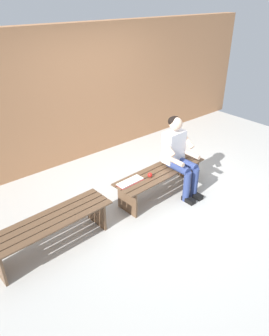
% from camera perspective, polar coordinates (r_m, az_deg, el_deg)
% --- Properties ---
extents(ground_plane, '(10.00, 7.00, 0.04)m').
position_cam_1_polar(ground_plane, '(4.06, 4.86, -15.81)').
color(ground_plane, '#B2B2AD').
extents(brick_wall, '(9.50, 0.24, 2.41)m').
position_cam_1_polar(brick_wall, '(5.84, -12.96, 12.20)').
color(brick_wall, '#B27A51').
rests_on(brick_wall, ground).
extents(bench_near, '(1.65, 0.51, 0.43)m').
position_cam_1_polar(bench_near, '(4.94, 4.73, -1.53)').
color(bench_near, brown).
rests_on(bench_near, ground).
extents(bench_far, '(1.64, 0.51, 0.43)m').
position_cam_1_polar(bench_far, '(4.06, -14.96, -10.27)').
color(bench_far, brown).
rests_on(bench_far, ground).
extents(person_seated, '(0.50, 0.69, 1.24)m').
position_cam_1_polar(person_seated, '(4.89, 8.06, 2.60)').
color(person_seated, silver).
rests_on(person_seated, ground).
extents(apple, '(0.07, 0.07, 0.07)m').
position_cam_1_polar(apple, '(4.69, 2.81, -1.27)').
color(apple, red).
rests_on(apple, bench_near).
extents(book_open, '(0.42, 0.18, 0.02)m').
position_cam_1_polar(book_open, '(4.57, -0.78, -2.51)').
color(book_open, white).
rests_on(book_open, bench_near).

